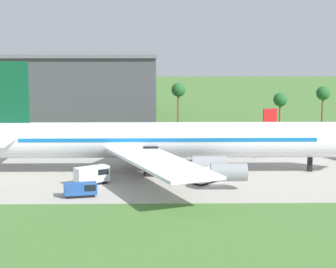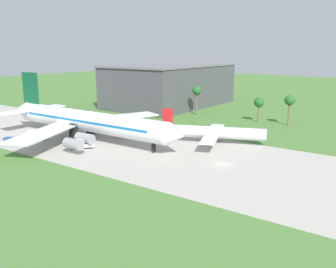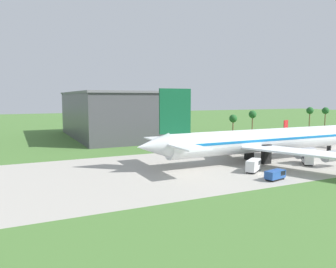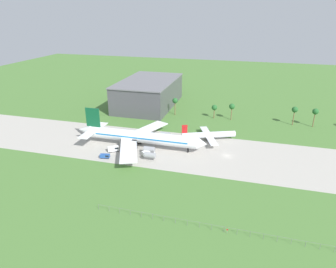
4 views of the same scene
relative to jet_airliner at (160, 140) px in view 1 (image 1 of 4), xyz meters
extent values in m
cylinder|color=white|center=(1.29, 0.00, 0.06)|extent=(57.51, 5.98, 5.98)
cube|color=#146BB7|center=(1.29, 0.00, 0.51)|extent=(48.88, 6.10, 0.60)
cube|color=#0F4C2D|center=(-25.67, 0.00, 8.13)|extent=(7.77, 0.50, 10.16)
cube|color=white|center=(-25.97, 0.00, 0.96)|extent=(5.38, 23.91, 0.30)
cube|color=white|center=(-0.39, -13.68, -0.99)|extent=(17.45, 28.28, 0.44)
cube|color=white|center=(-0.39, 13.68, -0.99)|extent=(17.45, 28.28, 0.44)
cylinder|color=gray|center=(7.64, -7.17, -2.73)|extent=(5.38, 2.69, 2.69)
cylinder|color=gray|center=(10.05, -13.15, -2.73)|extent=(5.38, 2.69, 2.69)
cylinder|color=gray|center=(7.64, 7.17, -2.73)|extent=(5.38, 2.69, 2.69)
cylinder|color=gray|center=(10.05, 13.15, -2.73)|extent=(5.38, 2.69, 2.69)
cube|color=black|center=(25.44, 0.00, -2.99)|extent=(0.70, 0.90, 4.90)
cube|color=black|center=(-1.59, -3.29, -2.99)|extent=(2.40, 1.20, 4.90)
cube|color=black|center=(-1.59, 3.29, -2.99)|extent=(2.40, 1.20, 4.90)
cylinder|color=silver|center=(33.03, 17.61, -2.30)|extent=(28.36, 13.98, 3.30)
cube|color=red|center=(20.82, 12.69, 1.66)|extent=(2.84, 1.33, 4.62)
cube|color=silver|center=(33.03, 17.61, -2.63)|extent=(13.50, 25.89, 0.24)
cube|color=black|center=(33.03, 17.61, -3.87)|extent=(2.22, 3.20, 3.13)
cube|color=black|center=(-10.63, -9.14, -5.23)|extent=(4.74, 4.03, 0.40)
cube|color=white|center=(-10.63, -9.14, -3.83)|extent=(5.51, 4.64, 2.40)
cube|color=black|center=(-9.43, -8.31, -3.47)|extent=(2.68, 2.73, 0.90)
cube|color=black|center=(7.43, -8.05, -5.23)|extent=(4.83, 5.30, 0.40)
cube|color=white|center=(7.43, -8.05, -3.97)|extent=(5.59, 6.16, 2.12)
cube|color=black|center=(8.54, -6.71, -3.66)|extent=(2.99, 3.01, 0.90)
cube|color=black|center=(-11.44, -16.77, -5.23)|extent=(4.21, 2.60, 0.40)
cube|color=#234C99|center=(-11.44, -16.77, -4.24)|extent=(4.92, 2.94, 1.58)
cube|color=black|center=(-10.20, -16.50, -4.00)|extent=(2.01, 2.34, 0.90)
cube|color=#47474C|center=(-18.81, 69.73, 3.68)|extent=(36.00, 60.00, 18.23)
cube|color=slate|center=(-18.81, 69.73, 13.19)|extent=(36.72, 61.20, 0.80)
cylinder|color=brown|center=(4.95, 54.54, -0.81)|extent=(0.56, 0.56, 9.24)
sphere|color=#235B28|center=(4.95, 54.54, 4.40)|extent=(3.60, 3.60, 3.60)
cylinder|color=brown|center=(42.27, 54.54, -1.28)|extent=(0.56, 0.56, 8.31)
sphere|color=#235B28|center=(42.27, 54.54, 3.47)|extent=(3.60, 3.60, 3.60)
cylinder|color=brown|center=(31.24, 54.54, -2.10)|extent=(0.56, 0.56, 6.66)
sphere|color=#235B28|center=(31.24, 54.54, 1.83)|extent=(3.60, 3.60, 3.60)
camera|label=1|loc=(-0.52, -101.00, 16.11)|focal=65.00mm
camera|label=2|loc=(82.88, -73.33, 20.76)|focal=40.00mm
camera|label=3|loc=(-58.96, -65.96, 11.18)|focal=35.00mm
camera|label=4|loc=(51.68, -131.77, 60.00)|focal=32.00mm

